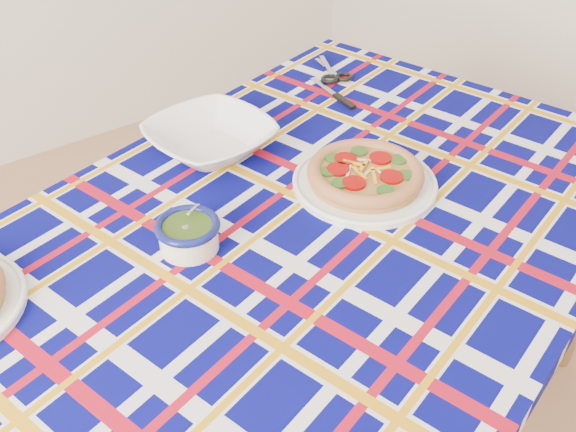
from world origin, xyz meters
TOP-DOWN VIEW (x-y plane):
  - dining_table at (0.49, 0.28)m, footprint 1.66×1.27m
  - tablecloth at (0.49, 0.28)m, footprint 1.69×1.31m
  - main_focaccia_plate at (0.68, 0.31)m, footprint 0.33×0.33m
  - pesto_bowl at (0.31, 0.35)m, footprint 0.12×0.12m
  - serving_bowl at (0.50, 0.60)m, footprint 0.28×0.28m
  - table_knife at (0.88, 0.69)m, footprint 0.04×0.20m
  - kitchen_scissors at (0.95, 0.77)m, footprint 0.14×0.20m

SIDE VIEW (x-z plane):
  - dining_table at x=0.49m, z-range 0.28..0.97m
  - tablecloth at x=0.49m, z-range 0.60..0.69m
  - table_knife at x=0.88m, z-range 0.69..0.70m
  - kitchen_scissors at x=0.95m, z-range 0.69..0.71m
  - main_focaccia_plate at x=0.68m, z-range 0.69..0.75m
  - serving_bowl at x=0.50m, z-range 0.69..0.76m
  - pesto_bowl at x=0.31m, z-range 0.69..0.76m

